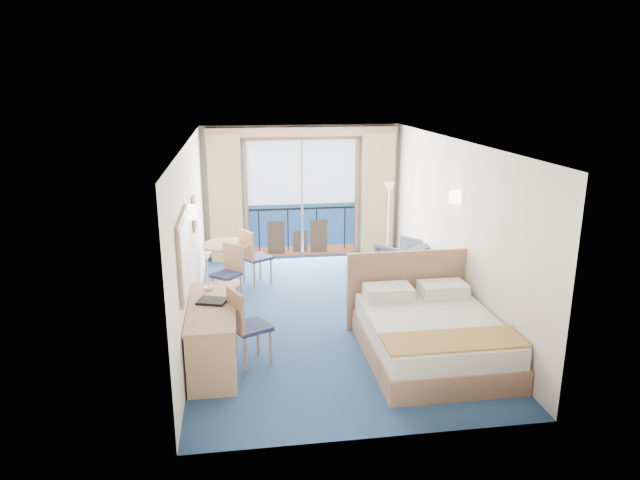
{
  "coord_description": "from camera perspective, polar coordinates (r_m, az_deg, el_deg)",
  "views": [
    {
      "loc": [
        -1.31,
        -8.21,
        3.55
      ],
      "look_at": [
        -0.07,
        0.2,
        1.16
      ],
      "focal_mm": 32.0,
      "sensor_mm": 36.0,
      "label": 1
    }
  ],
  "objects": [
    {
      "name": "nightstand",
      "position": [
        9.27,
        11.59,
        -5.25
      ],
      "size": [
        0.44,
        0.42,
        0.58
      ],
      "primitive_type": "cube",
      "color": "tan",
      "rests_on": "ground"
    },
    {
      "name": "armchair",
      "position": [
        10.4,
        8.49,
        -2.23
      ],
      "size": [
        1.16,
        1.17,
        0.77
      ],
      "primitive_type": "imported",
      "rotation": [
        0.0,
        0.0,
        3.78
      ],
      "color": "#484F57",
      "rests_on": "ground"
    },
    {
      "name": "folder",
      "position": [
        7.45,
        -10.72,
        -6.02
      ],
      "size": [
        0.42,
        0.37,
        0.03
      ],
      "primitive_type": "cube",
      "rotation": [
        0.0,
        0.0,
        -0.33
      ],
      "color": "black",
      "rests_on": "desk"
    },
    {
      "name": "round_table",
      "position": [
        10.23,
        -9.2,
        -1.35
      ],
      "size": [
        0.87,
        0.87,
        0.78
      ],
      "color": "#A07457",
      "rests_on": "ground"
    },
    {
      "name": "pelmet",
      "position": [
        11.43,
        -1.8,
        10.79
      ],
      "size": [
        3.8,
        0.25,
        0.18
      ],
      "primitive_type": "cube",
      "color": "#A07457",
      "rests_on": "room_walls"
    },
    {
      "name": "table_chair_a",
      "position": [
        10.2,
        -6.77,
        -1.37
      ],
      "size": [
        0.61,
        0.61,
        1.03
      ],
      "rotation": [
        0.0,
        0.0,
        2.1
      ],
      "color": "#1E2547",
      "rests_on": "ground"
    },
    {
      "name": "desk",
      "position": [
        7.09,
        -10.77,
        -10.54
      ],
      "size": [
        0.6,
        1.74,
        0.82
      ],
      "color": "#A07457",
      "rests_on": "ground"
    },
    {
      "name": "room_walls",
      "position": [
        8.5,
        0.68,
        3.64
      ],
      "size": [
        4.04,
        6.54,
        2.72
      ],
      "color": "white",
      "rests_on": "ground"
    },
    {
      "name": "curtain_right",
      "position": [
        11.86,
        5.75,
        4.53
      ],
      "size": [
        0.65,
        0.22,
        2.55
      ],
      "primitive_type": "cube",
      "color": "tan",
      "rests_on": "room_walls"
    },
    {
      "name": "desk_lamp",
      "position": [
        7.77,
        -11.19,
        -2.3
      ],
      "size": [
        0.13,
        0.13,
        0.5
      ],
      "color": "silver",
      "rests_on": "desk"
    },
    {
      "name": "floor",
      "position": [
        9.04,
        0.64,
        -7.45
      ],
      "size": [
        6.5,
        6.5,
        0.0
      ],
      "primitive_type": "plane",
      "color": "navy",
      "rests_on": "ground"
    },
    {
      "name": "desk_chair",
      "position": [
        7.39,
        -7.55,
        -8.15
      ],
      "size": [
        0.6,
        0.59,
        1.03
      ],
      "rotation": [
        0.0,
        0.0,
        2.0
      ],
      "color": "#1E2547",
      "rests_on": "ground"
    },
    {
      "name": "phone",
      "position": [
        9.2,
        11.58,
        -3.25
      ],
      "size": [
        0.19,
        0.16,
        0.07
      ],
      "primitive_type": "cube",
      "rotation": [
        0.0,
        0.0,
        0.22
      ],
      "color": "beige",
      "rests_on": "nightstand"
    },
    {
      "name": "sconce_left",
      "position": [
        7.82,
        -12.8,
        2.73
      ],
      "size": [
        0.18,
        0.18,
        0.18
      ],
      "primitive_type": "cylinder",
      "color": "#FFE3B2",
      "rests_on": "room_walls"
    },
    {
      "name": "curtain_left",
      "position": [
        11.51,
        -9.43,
        4.06
      ],
      "size": [
        0.65,
        0.22,
        2.55
      ],
      "primitive_type": "cube",
      "color": "tan",
      "rests_on": "room_walls"
    },
    {
      "name": "wall_print",
      "position": [
        8.9,
        -12.44,
        2.65
      ],
      "size": [
        0.04,
        0.42,
        0.52
      ],
      "color": "#A07457",
      "rests_on": "room_walls"
    },
    {
      "name": "floor_lamp",
      "position": [
        11.28,
        6.91,
        3.74
      ],
      "size": [
        0.23,
        0.23,
        1.64
      ],
      "color": "silver",
      "rests_on": "ground"
    },
    {
      "name": "sconce_right",
      "position": [
        8.86,
        13.36,
        4.18
      ],
      "size": [
        0.18,
        0.18,
        0.18
      ],
      "primitive_type": "cylinder",
      "color": "#FFE3B2",
      "rests_on": "room_walls"
    },
    {
      "name": "table_chair_b",
      "position": [
        9.6,
        -9.05,
        -2.88
      ],
      "size": [
        0.57,
        0.57,
        0.94
      ],
      "rotation": [
        0.0,
        0.0,
        -0.7
      ],
      "color": "#1E2547",
      "rests_on": "ground"
    },
    {
      "name": "mirror",
      "position": [
        7.03,
        -13.41,
        -1.29
      ],
      "size": [
        0.05,
        1.25,
        0.95
      ],
      "color": "#A07457",
      "rests_on": "room_walls"
    },
    {
      "name": "balcony_door",
      "position": [
        11.75,
        -1.84,
        3.85
      ],
      "size": [
        2.36,
        0.03,
        2.52
      ],
      "color": "navy",
      "rests_on": "room_walls"
    },
    {
      "name": "bed",
      "position": [
        7.76,
        10.94,
        -9.18
      ],
      "size": [
        1.85,
        2.2,
        1.16
      ],
      "color": "#A07457",
      "rests_on": "ground"
    }
  ]
}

